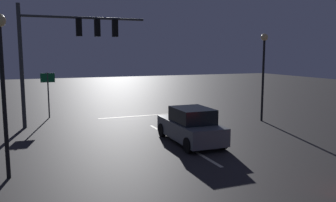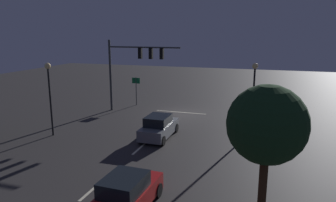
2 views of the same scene
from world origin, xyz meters
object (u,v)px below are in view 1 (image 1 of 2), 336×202
(street_lamp_left_kerb, at_px, (264,61))
(street_lamp_right_kerb, at_px, (2,66))
(car_approaching, at_px, (191,126))
(traffic_signal_assembly, at_px, (68,40))
(route_sign, at_px, (48,85))

(street_lamp_left_kerb, height_order, street_lamp_right_kerb, street_lamp_right_kerb)
(car_approaching, distance_m, street_lamp_left_kerb, 7.85)
(traffic_signal_assembly, xyz_separation_m, street_lamp_left_kerb, (-11.33, 3.33, -1.21))
(street_lamp_right_kerb, bearing_deg, traffic_signal_assembly, -109.37)
(traffic_signal_assembly, relative_size, street_lamp_left_kerb, 1.34)
(traffic_signal_assembly, bearing_deg, route_sign, -68.95)
(street_lamp_left_kerb, bearing_deg, route_sign, -26.25)
(traffic_signal_assembly, relative_size, route_sign, 2.43)
(traffic_signal_assembly, bearing_deg, car_approaching, 126.34)
(car_approaching, xyz_separation_m, route_sign, (5.91, -9.36, 1.36))
(street_lamp_right_kerb, distance_m, route_sign, 11.67)
(car_approaching, height_order, street_lamp_left_kerb, street_lamp_left_kerb)
(traffic_signal_assembly, xyz_separation_m, route_sign, (1.07, -2.79, -2.82))
(street_lamp_left_kerb, height_order, route_sign, street_lamp_left_kerb)
(street_lamp_right_kerb, relative_size, route_sign, 1.84)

